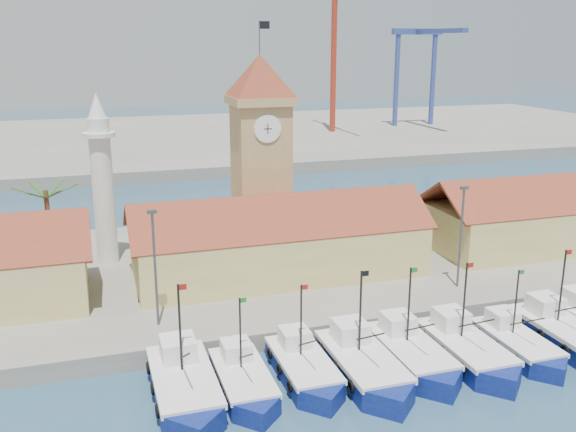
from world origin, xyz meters
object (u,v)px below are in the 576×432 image
object	(u,v)px
clock_tower	(261,151)
boat_0	(185,389)
boat_4	(413,356)
minaret	(102,179)

from	to	relation	value
clock_tower	boat_0	bearing A→B (deg)	-116.44
boat_0	boat_4	distance (m)	16.12
boat_4	minaret	world-z (taller)	minaret
boat_4	clock_tower	bearing A→B (deg)	101.58
boat_4	clock_tower	size ratio (longest dim) A/B	0.44
boat_0	clock_tower	distance (m)	27.85
boat_4	boat_0	bearing A→B (deg)	178.79
clock_tower	minaret	distance (m)	15.30
boat_0	minaret	bearing A→B (deg)	98.32
boat_4	clock_tower	distance (m)	26.19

